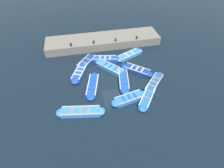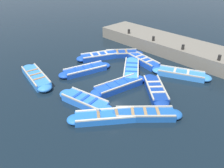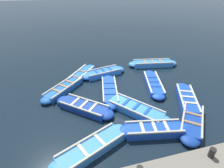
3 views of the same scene
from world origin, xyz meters
The scene contains 14 objects.
ground_plane centered at (0.00, 0.00, 0.00)m, with size 120.00×120.00×0.00m, color black.
boat_mid_row centered at (1.31, 3.43, 0.17)m, with size 3.10×2.99×0.40m.
boat_drifting centered at (-1.77, -0.15, 0.18)m, with size 3.51×3.10×0.42m.
boat_near_quay centered at (-0.87, 2.44, 0.18)m, with size 2.89×3.17×0.41m.
boat_inner_gap centered at (2.70, 2.32, 0.16)m, with size 3.47×2.87×0.38m.
boat_end_of_row centered at (0.34, 0.74, 0.18)m, with size 3.78×1.46×0.42m.
boat_broadside centered at (-3.34, -0.39, 0.20)m, with size 1.33×3.39×0.46m.
boat_outer_left centered at (0.44, -2.24, 0.16)m, with size 3.71×1.69×0.38m.
boat_bow_out centered at (2.70, 0.61, 0.19)m, with size 1.48×3.43×0.44m.
boat_alongside centered at (-1.68, -3.27, 0.19)m, with size 3.47×2.11×0.43m.
boat_stern_in centered at (-3.58, 2.46, 0.17)m, with size 2.28×3.69×0.40m.
boat_centre centered at (3.27, -3.57, 0.19)m, with size 1.46×4.00×0.44m.
boat_far_corner centered at (-3.25, -2.45, 0.17)m, with size 3.07×2.74×0.40m.
bollard_mid_north centered at (-5.54, -1.28, 1.13)m, with size 0.20×0.20×0.35m, color black.
Camera 3 is at (-8.33, 2.85, 6.02)m, focal length 28.00 mm.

